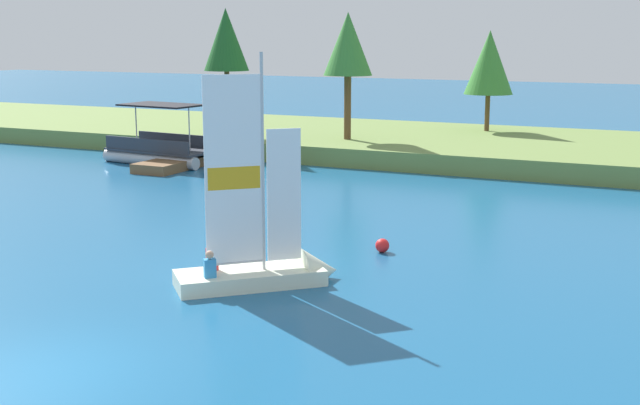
# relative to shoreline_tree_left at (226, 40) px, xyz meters

# --- Properties ---
(ground_plane) EXTENTS (200.00, 200.00, 0.00)m
(ground_plane) POSITION_rel_shoreline_tree_left_xyz_m (12.37, -26.59, -5.78)
(ground_plane) COLOR #195684
(shore_bank) EXTENTS (80.00, 13.32, 0.90)m
(shore_bank) POSITION_rel_shoreline_tree_left_xyz_m (12.37, 4.28, -5.33)
(shore_bank) COLOR olive
(shore_bank) RESTS_ON ground
(shoreline_tree_left) EXTENTS (2.32, 2.32, 6.51)m
(shoreline_tree_left) POSITION_rel_shoreline_tree_left_xyz_m (0.00, 0.00, 0.00)
(shoreline_tree_left) COLOR brown
(shoreline_tree_left) RESTS_ON shore_bank
(shoreline_tree_midleft) EXTENTS (2.42, 2.42, 6.27)m
(shoreline_tree_midleft) POSITION_rel_shoreline_tree_left_xyz_m (6.39, 1.01, -0.22)
(shoreline_tree_midleft) COLOR brown
(shoreline_tree_midleft) RESTS_ON shore_bank
(shoreline_tree_centre) EXTENTS (2.62, 2.62, 5.40)m
(shoreline_tree_centre) POSITION_rel_shoreline_tree_left_xyz_m (11.80, 7.66, -1.20)
(shoreline_tree_centre) COLOR brown
(shoreline_tree_centre) RESTS_ON shore_bank
(wooden_dock) EXTENTS (1.81, 6.08, 0.44)m
(wooden_dock) POSITION_rel_shoreline_tree_left_xyz_m (0.66, -4.91, -5.56)
(wooden_dock) COLOR brown
(wooden_dock) RESTS_ON ground
(sailboat) EXTENTS (3.86, 3.75, 6.11)m
(sailboat) POSITION_rel_shoreline_tree_left_xyz_m (13.50, -19.82, -5.35)
(sailboat) COLOR silver
(sailboat) RESTS_ON ground
(pontoon_boat) EXTENTS (5.75, 3.01, 2.83)m
(pontoon_boat) POSITION_rel_shoreline_tree_left_xyz_m (-0.77, -4.70, -5.09)
(pontoon_boat) COLOR #B2B2B7
(pontoon_boat) RESTS_ON ground
(channel_buoy) EXTENTS (0.40, 0.40, 0.40)m
(channel_buoy) POSITION_rel_shoreline_tree_left_xyz_m (14.82, -15.90, -5.58)
(channel_buoy) COLOR red
(channel_buoy) RESTS_ON ground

